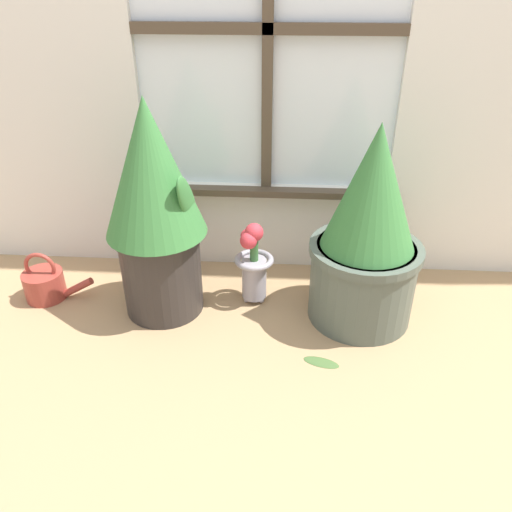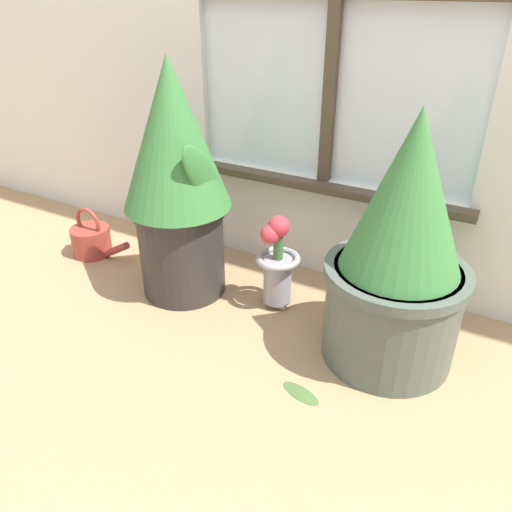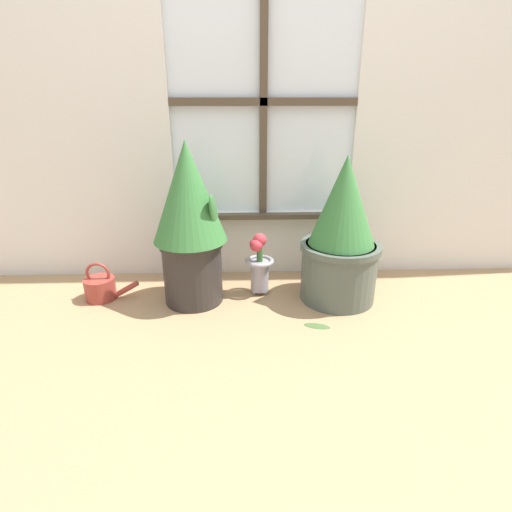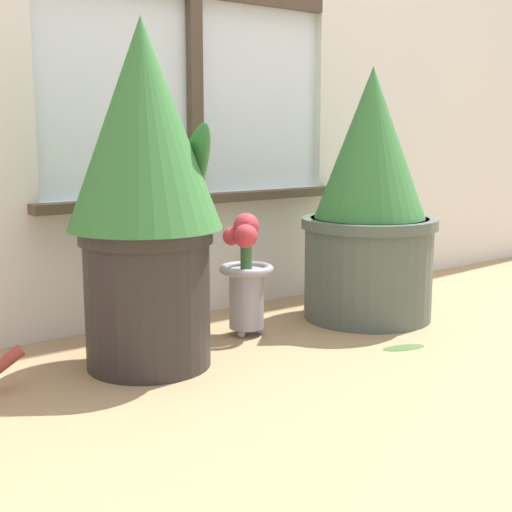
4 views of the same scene
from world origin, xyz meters
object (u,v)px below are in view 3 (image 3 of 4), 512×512
object	(u,v)px
potted_plant_right	(341,237)
watering_can	(101,287)
flower_vase	(259,264)
potted_plant_left	(190,219)

from	to	relation	value
potted_plant_right	watering_can	world-z (taller)	potted_plant_right
watering_can	flower_vase	bearing A→B (deg)	2.49
watering_can	potted_plant_right	bearing A→B (deg)	-1.56
potted_plant_right	watering_can	xyz separation A→B (m)	(-1.10, 0.03, -0.25)
potted_plant_left	watering_can	distance (m)	0.55
potted_plant_right	flower_vase	size ratio (longest dim) A/B	2.19
potted_plant_left	flower_vase	world-z (taller)	potted_plant_left
potted_plant_left	potted_plant_right	bearing A→B (deg)	-0.10
potted_plant_left	watering_can	xyz separation A→B (m)	(-0.43, 0.03, -0.33)
potted_plant_right	watering_can	size ratio (longest dim) A/B	2.64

